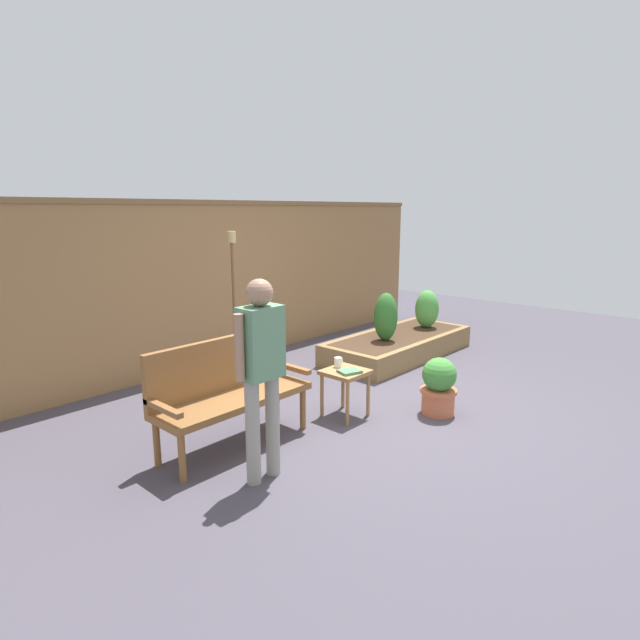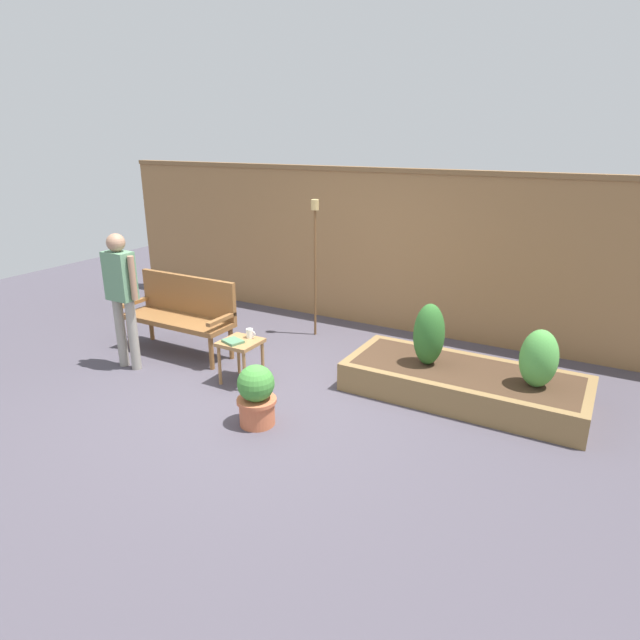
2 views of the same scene
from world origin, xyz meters
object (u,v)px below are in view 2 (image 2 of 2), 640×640
garden_bench (182,309)px  tiki_torch (315,245)px  shrub_far_corner (539,359)px  person_by_bench (121,290)px  side_table (241,348)px  book_on_table (233,341)px  shrub_near_bench (429,334)px  cup_on_table (250,333)px  potted_boxwood (256,395)px

garden_bench → tiki_torch: (1.12, 1.30, 0.68)m
shrub_far_corner → person_by_bench: bearing=-165.4°
garden_bench → side_table: size_ratio=3.00×
person_by_bench → book_on_table: bearing=10.1°
shrub_near_bench → book_on_table: bearing=-154.7°
person_by_bench → side_table: bearing=13.0°
book_on_table → person_by_bench: size_ratio=0.13×
cup_on_table → potted_boxwood: bearing=-50.8°
potted_boxwood → shrub_near_bench: (1.13, 1.46, 0.33)m
cup_on_table → person_by_bench: 1.53m
side_table → cup_on_table: cup_on_table is taller
garden_bench → potted_boxwood: 2.14m
shrub_near_bench → tiki_torch: 2.14m
cup_on_table → book_on_table: 0.22m
book_on_table → potted_boxwood: bearing=-20.6°
garden_bench → book_on_table: (1.13, -0.46, -0.05)m
garden_bench → shrub_far_corner: size_ratio=2.55×
side_table → cup_on_table: 0.19m
cup_on_table → shrub_near_bench: 1.90m
side_table → tiki_torch: tiki_torch is taller
cup_on_table → shrub_near_bench: size_ratio=0.18×
cup_on_table → person_by_bench: (-1.41, -0.44, 0.40)m
book_on_table → garden_bench: bearing=176.7°
tiki_torch → shrub_near_bench: bearing=-25.5°
potted_boxwood → tiki_torch: size_ratio=0.33×
side_table → potted_boxwood: bearing=-44.3°
shrub_near_bench → shrub_far_corner: size_ratio=1.16×
side_table → shrub_far_corner: size_ratio=0.85×
shrub_near_bench → shrub_far_corner: bearing=0.0°
tiki_torch → potted_boxwood: bearing=-72.8°
side_table → tiki_torch: (-0.04, 1.68, 0.82)m
potted_boxwood → person_by_bench: (-2.06, 0.35, 0.63)m
garden_bench → potted_boxwood: (1.85, -1.04, -0.25)m
side_table → cup_on_table: (0.04, 0.13, 0.13)m
potted_boxwood → person_by_bench: person_by_bench is taller
cup_on_table → shrub_far_corner: 2.92m
side_table → potted_boxwood: size_ratio=0.82×
shrub_far_corner → book_on_table: bearing=-163.4°
tiki_torch → person_by_bench: tiki_torch is taller
book_on_table → potted_boxwood: potted_boxwood is taller
garden_bench → book_on_table: garden_bench is taller
shrub_far_corner → tiki_torch: bearing=163.1°
person_by_bench → potted_boxwood: bearing=-9.6°
garden_bench → shrub_near_bench: 3.01m
side_table → garden_bench: bearing=162.0°
cup_on_table → shrub_far_corner: size_ratio=0.20×
book_on_table → shrub_near_bench: shrub_near_bench is taller
garden_bench → shrub_far_corner: garden_bench is taller
side_table → shrub_near_bench: 1.99m
shrub_far_corner → person_by_bench: 4.41m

